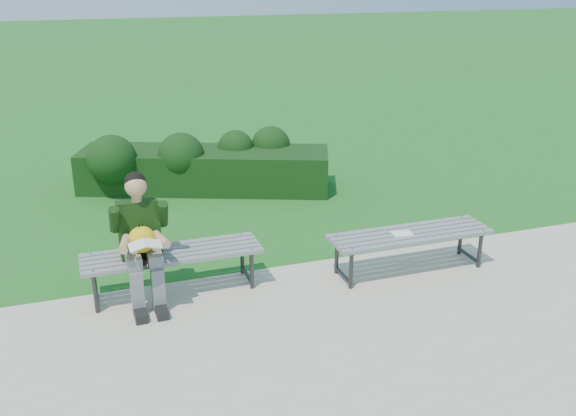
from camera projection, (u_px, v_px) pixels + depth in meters
The scene contains 7 objects.
ground at pixel (294, 266), 7.25m from camera, with size 80.00×80.00×0.00m.
walkway at pixel (359, 346), 5.69m from camera, with size 30.00×3.50×0.02m.
hedge at pixel (199, 164), 9.65m from camera, with size 3.80×2.21×0.93m.
bench_left at pixel (172, 257), 6.50m from camera, with size 1.80×0.50×0.46m.
bench_right at pixel (410, 237), 6.97m from camera, with size 1.80×0.50×0.46m.
seated_boy at pixel (141, 237), 6.21m from camera, with size 0.56×0.76×1.31m.
paper_sheet at pixel (402, 233), 6.92m from camera, with size 0.24×0.19×0.01m.
Camera 1 is at (-2.19, -6.18, 3.15)m, focal length 40.00 mm.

